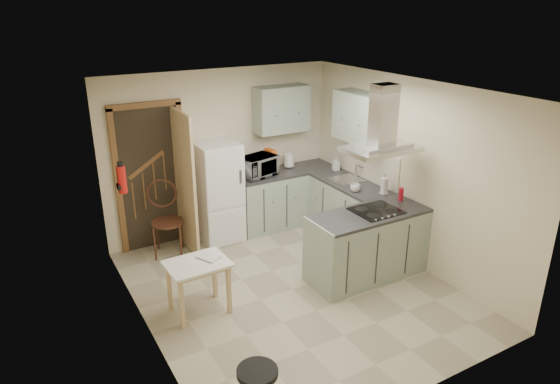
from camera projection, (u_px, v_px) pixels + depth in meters
floor at (293, 289)px, 6.28m from camera, size 4.20×4.20×0.00m
ceiling at (295, 90)px, 5.38m from camera, size 4.20×4.20×0.00m
back_wall at (221, 153)px, 7.53m from camera, size 3.60×0.00×3.60m
left_wall at (140, 230)px, 4.99m from camera, size 0.00×4.20×4.20m
right_wall at (408, 172)px, 6.67m from camera, size 0.00×4.20×4.20m
doorway at (151, 178)px, 7.07m from camera, size 1.10×0.12×2.10m
fridge at (218, 192)px, 7.37m from camera, size 0.60×0.60×1.50m
counter_back at (269, 200)px, 7.88m from camera, size 1.08×0.60×0.90m
counter_right at (338, 204)px, 7.73m from camera, size 0.60×1.95×0.90m
splashback at (277, 150)px, 8.00m from camera, size 1.68×0.02×0.50m
wall_cabinet_back at (281, 109)px, 7.62m from camera, size 0.85×0.35×0.70m
wall_cabinet_right at (361, 118)px, 7.06m from camera, size 0.35×0.90×0.70m
peninsula at (368, 244)px, 6.45m from camera, size 1.55×0.65×0.90m
hob at (376, 211)px, 6.33m from camera, size 0.58×0.50×0.01m
extractor_hood at (381, 149)px, 6.04m from camera, size 0.90×0.55×0.10m
sink at (346, 180)px, 7.42m from camera, size 0.45×0.40×0.01m
fire_extinguisher at (122, 180)px, 5.66m from camera, size 0.10×0.10×0.32m
drop_leaf_table at (199, 287)px, 5.72m from camera, size 0.70×0.53×0.65m
bentwood_chair at (167, 222)px, 6.99m from camera, size 0.57×0.57×0.99m
microwave at (258, 166)px, 7.55m from camera, size 0.64×0.51×0.31m
kettle at (289, 160)px, 7.96m from camera, size 0.19×0.19×0.24m
cereal_box at (271, 159)px, 7.84m from camera, size 0.11×0.23×0.33m
soap_bottle at (336, 163)px, 7.82m from camera, size 0.12×0.12×0.22m
paper_towel at (384, 186)px, 6.86m from camera, size 0.11×0.11×0.24m
cup at (355, 188)px, 6.96m from camera, size 0.18×0.18×0.11m
red_bottle at (401, 194)px, 6.64m from camera, size 0.07×0.07×0.18m
book at (203, 256)px, 5.62m from camera, size 0.28×0.31×0.11m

